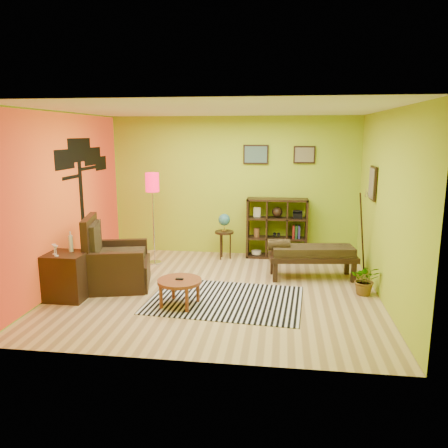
# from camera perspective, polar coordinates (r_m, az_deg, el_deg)

# --- Properties ---
(ground) EXTENTS (5.00, 5.00, 0.00)m
(ground) POSITION_cam_1_polar(r_m,az_deg,el_deg) (7.06, -0.86, -8.62)
(ground) COLOR tan
(ground) RESTS_ON ground
(room_shell) EXTENTS (5.04, 4.54, 2.82)m
(room_shell) POSITION_cam_1_polar(r_m,az_deg,el_deg) (6.68, -1.68, 6.10)
(room_shell) COLOR #A6C724
(room_shell) RESTS_ON ground
(zebra_rug) EXTENTS (2.36, 1.73, 0.01)m
(zebra_rug) POSITION_cam_1_polar(r_m,az_deg,el_deg) (6.65, 0.20, -9.86)
(zebra_rug) COLOR silver
(zebra_rug) RESTS_ON ground
(coffee_table) EXTENTS (0.64, 0.64, 0.41)m
(coffee_table) POSITION_cam_1_polar(r_m,az_deg,el_deg) (6.38, -5.82, -7.71)
(coffee_table) COLOR brown
(coffee_table) RESTS_ON ground
(armchair) EXTENTS (1.16, 1.15, 1.17)m
(armchair) POSITION_cam_1_polar(r_m,az_deg,el_deg) (7.34, -14.14, -5.27)
(armchair) COLOR black
(armchair) RESTS_ON ground
(side_cabinet) EXTENTS (0.60, 0.54, 1.02)m
(side_cabinet) POSITION_cam_1_polar(r_m,az_deg,el_deg) (7.02, -19.86, -6.36)
(side_cabinet) COLOR black
(side_cabinet) RESTS_ON ground
(floor_lamp) EXTENTS (0.26, 0.26, 1.74)m
(floor_lamp) POSITION_cam_1_polar(r_m,az_deg,el_deg) (8.27, -9.32, 4.33)
(floor_lamp) COLOR silver
(floor_lamp) RESTS_ON ground
(globe_table) EXTENTS (0.37, 0.37, 0.91)m
(globe_table) POSITION_cam_1_polar(r_m,az_deg,el_deg) (8.61, 0.03, -0.11)
(globe_table) COLOR black
(globe_table) RESTS_ON ground
(cube_shelf) EXTENTS (1.20, 0.35, 1.20)m
(cube_shelf) POSITION_cam_1_polar(r_m,az_deg,el_deg) (8.78, 7.00, -0.57)
(cube_shelf) COLOR black
(cube_shelf) RESTS_ON ground
(bench) EXTENTS (1.55, 0.71, 0.69)m
(bench) POSITION_cam_1_polar(r_m,az_deg,el_deg) (7.64, 11.18, -3.78)
(bench) COLOR black
(bench) RESTS_ON ground
(potted_plant) EXTENTS (0.52, 0.56, 0.38)m
(potted_plant) POSITION_cam_1_polar(r_m,az_deg,el_deg) (7.15, 17.98, -7.32)
(potted_plant) COLOR #26661E
(potted_plant) RESTS_ON ground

